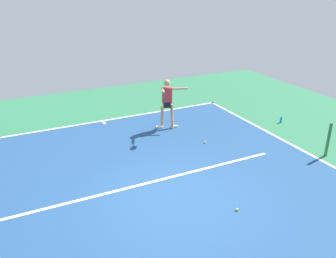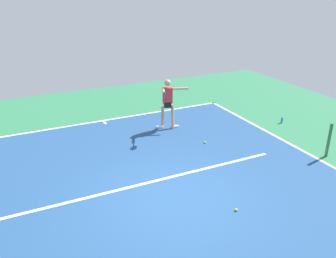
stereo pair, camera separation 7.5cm
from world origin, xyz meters
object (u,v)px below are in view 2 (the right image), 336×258
at_px(tennis_player, 168,101).
at_px(net_post, 329,140).
at_px(tennis_ball_near_service_line, 236,210).
at_px(water_bottle, 282,120).
at_px(tennis_ball_near_player, 205,142).

bearing_deg(tennis_player, net_post, 148.91).
bearing_deg(tennis_player, tennis_ball_near_service_line, 101.38).
distance_m(tennis_ball_near_service_line, water_bottle, 6.08).
distance_m(tennis_ball_near_service_line, tennis_ball_near_player, 3.69).
xyz_separation_m(net_post, tennis_ball_near_service_line, (4.08, 1.10, -0.50)).
xyz_separation_m(tennis_ball_near_service_line, tennis_ball_near_player, (-1.26, -3.47, 0.00)).
height_order(tennis_player, tennis_ball_near_service_line, tennis_player).
bearing_deg(water_bottle, tennis_ball_near_player, 5.07).
bearing_deg(tennis_player, water_bottle, -179.54).
bearing_deg(tennis_ball_near_service_line, tennis_ball_near_player, -109.92).
bearing_deg(net_post, tennis_ball_near_service_line, 15.09).
xyz_separation_m(tennis_player, water_bottle, (-4.06, 1.38, -0.93)).
relative_size(net_post, tennis_player, 0.60).
distance_m(net_post, tennis_ball_near_player, 3.72).
relative_size(tennis_player, tennis_ball_near_player, 27.23).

